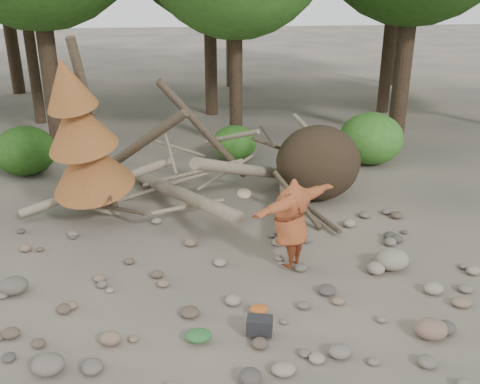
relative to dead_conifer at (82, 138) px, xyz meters
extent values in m
plane|color=#514C44|center=(3.12, -3.37, -2.11)|extent=(120.00, 120.00, 0.00)
ellipsoid|color=#332619|center=(5.72, 0.93, -1.12)|extent=(2.20, 1.87, 1.98)
cylinder|color=gray|center=(2.12, 0.33, -1.56)|extent=(2.61, 5.11, 1.08)
cylinder|color=gray|center=(3.92, 0.83, -1.21)|extent=(3.18, 3.71, 1.90)
cylinder|color=brown|center=(0.92, 1.23, -0.71)|extent=(3.08, 1.91, 2.49)
cylinder|color=gray|center=(4.72, 0.13, -1.76)|extent=(1.13, 4.98, 0.43)
cylinder|color=brown|center=(2.82, 1.43, -0.31)|extent=(2.39, 1.03, 2.89)
cylinder|color=gray|center=(0.12, 0.63, -1.41)|extent=(3.71, 0.86, 1.20)
cylinder|color=#4C3F30|center=(0.62, 0.13, -1.81)|extent=(1.52, 1.70, 0.49)
cylinder|color=gray|center=(3.32, 1.03, -1.31)|extent=(1.57, 0.85, 0.69)
cylinder|color=#4C3F30|center=(4.92, 1.53, -0.91)|extent=(1.92, 1.25, 1.10)
cylinder|color=gray|center=(1.92, 0.83, -0.61)|extent=(0.37, 1.42, 0.85)
cylinder|color=#4C3F30|center=(5.32, -0.17, -1.96)|extent=(0.79, 2.54, 0.12)
cylinder|color=gray|center=(2.32, -0.27, -1.66)|extent=(1.78, 1.11, 0.29)
cylinder|color=#4C3F30|center=(0.22, 0.43, 0.09)|extent=(0.67, 1.13, 4.35)
cone|color=brown|center=(0.06, 0.12, -0.61)|extent=(2.06, 2.13, 1.86)
cone|color=brown|center=(-0.05, -0.09, 0.39)|extent=(1.71, 1.78, 1.65)
cone|color=brown|center=(-0.14, -0.28, 1.29)|extent=(1.23, 1.30, 1.41)
cylinder|color=#38281C|center=(-1.88, 6.13, 2.37)|extent=(0.56, 0.56, 8.96)
cylinder|color=#38281C|center=(4.12, 5.83, 1.46)|extent=(0.44, 0.44, 7.14)
cylinder|color=#38281C|center=(10.12, 6.43, 2.61)|extent=(0.60, 0.60, 9.45)
cylinder|color=#38281C|center=(-3.38, 10.13, 1.67)|extent=(0.42, 0.42, 7.56)
cylinder|color=#38281C|center=(3.62, 10.83, 2.16)|extent=(0.52, 0.52, 8.54)
cylinder|color=#38281C|center=(11.12, 10.43, 1.95)|extent=(0.50, 0.50, 8.12)
cylinder|color=#38281C|center=(5.12, 17.13, 2.26)|extent=(0.54, 0.54, 8.75)
cylinder|color=#38281C|center=(14.12, 16.63, 1.81)|extent=(0.46, 0.46, 7.84)
ellipsoid|color=#245215|center=(-2.38, 3.83, -1.39)|extent=(1.80, 1.80, 1.44)
ellipsoid|color=#2F681E|center=(3.92, 4.43, -1.55)|extent=(1.40, 1.40, 1.12)
ellipsoid|color=#3B7B26|center=(8.12, 3.63, -1.31)|extent=(2.00, 2.00, 1.60)
imported|color=brown|center=(4.26, -2.66, -1.10)|extent=(2.20, 1.88, 1.87)
cylinder|color=#8C7458|center=(3.27, -3.11, -0.25)|extent=(0.32, 0.31, 0.14)
cube|color=black|center=(3.32, -4.73, -1.97)|extent=(0.47, 0.37, 0.28)
ellipsoid|color=#27622C|center=(2.33, -4.78, -2.03)|extent=(0.42, 0.35, 0.16)
ellipsoid|color=#AB4F1D|center=(3.40, -4.14, -2.05)|extent=(0.33, 0.27, 0.12)
ellipsoid|color=#655D54|center=(0.09, -5.23, -1.97)|extent=(0.49, 0.44, 0.29)
ellipsoid|color=#7B5B4C|center=(6.09, -5.09, -1.95)|extent=(0.52, 0.47, 0.31)
ellipsoid|color=gray|center=(6.29, -2.88, -1.91)|extent=(0.69, 0.62, 0.41)
ellipsoid|color=#575249|center=(-1.01, -2.93, -1.95)|extent=(0.53, 0.48, 0.32)
camera|label=1|loc=(2.15, -11.89, 3.31)|focal=40.00mm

